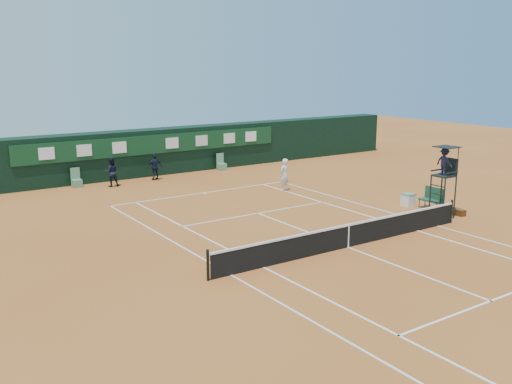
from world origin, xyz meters
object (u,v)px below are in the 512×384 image
(player_bench, at_px, (433,197))
(player, at_px, (284,175))
(umpire_chair, at_px, (444,167))
(tennis_net, at_px, (348,235))
(cooler, at_px, (408,200))

(player_bench, bearing_deg, player, 115.74)
(umpire_chair, relative_size, player_bench, 2.85)
(player_bench, bearing_deg, tennis_net, -164.21)
(tennis_net, relative_size, player, 6.89)
(cooler, bearing_deg, player, 115.80)
(tennis_net, height_order, umpire_chair, umpire_chair)
(player, bearing_deg, cooler, 100.25)
(tennis_net, height_order, player, player)
(umpire_chair, distance_m, player, 9.46)
(umpire_chair, distance_m, cooler, 3.30)
(cooler, bearing_deg, player_bench, -64.58)
(umpire_chair, relative_size, player, 1.83)
(player_bench, bearing_deg, cooler, 115.42)
(player_bench, height_order, cooler, player_bench)
(cooler, bearing_deg, tennis_net, -155.50)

